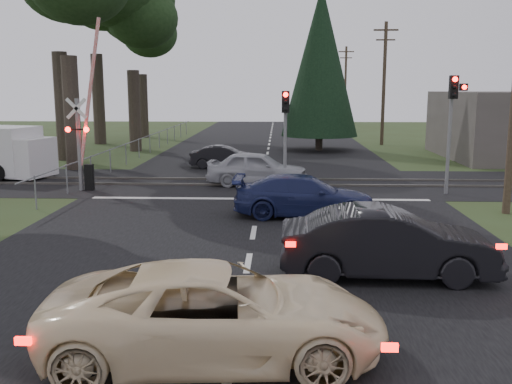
{
  "coord_description": "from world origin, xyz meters",
  "views": [
    {
      "loc": [
        0.73,
        -13.34,
        4.21
      ],
      "look_at": [
        0.09,
        2.59,
        1.3
      ],
      "focal_mm": 40.0,
      "sensor_mm": 36.0,
      "label": 1
    }
  ],
  "objects_px": {
    "traffic_signal_right": "(453,111)",
    "dark_hatchback": "(387,243)",
    "utility_pole_mid": "(384,81)",
    "utility_pole_far": "(345,84)",
    "silver_car": "(257,169)",
    "blue_sedan": "(305,196)",
    "cream_coupe": "(216,313)",
    "traffic_signal_center": "(285,122)",
    "dark_car_far": "(224,157)",
    "crossing_signal": "(84,141)"
  },
  "relations": [
    {
      "from": "dark_car_far",
      "to": "silver_car",
      "type": "bearing_deg",
      "value": -158.79
    },
    {
      "from": "utility_pole_mid",
      "to": "blue_sedan",
      "type": "bearing_deg",
      "value": -105.61
    },
    {
      "from": "cream_coupe",
      "to": "blue_sedan",
      "type": "xyz_separation_m",
      "value": [
        1.83,
        10.22,
        -0.06
      ]
    },
    {
      "from": "traffic_signal_right",
      "to": "silver_car",
      "type": "bearing_deg",
      "value": 166.51
    },
    {
      "from": "crossing_signal",
      "to": "silver_car",
      "type": "xyz_separation_m",
      "value": [
        7.07,
        1.55,
        -1.31
      ]
    },
    {
      "from": "dark_hatchback",
      "to": "traffic_signal_center",
      "type": "bearing_deg",
      "value": 12.06
    },
    {
      "from": "traffic_signal_right",
      "to": "dark_car_far",
      "type": "relative_size",
      "value": 1.31
    },
    {
      "from": "dark_hatchback",
      "to": "utility_pole_mid",
      "type": "bearing_deg",
      "value": -8.36
    },
    {
      "from": "silver_car",
      "to": "dark_car_far",
      "type": "height_order",
      "value": "silver_car"
    },
    {
      "from": "utility_pole_far",
      "to": "blue_sedan",
      "type": "xyz_separation_m",
      "value": [
        -6.9,
        -49.71,
        -4.04
      ]
    },
    {
      "from": "traffic_signal_center",
      "to": "dark_hatchback",
      "type": "height_order",
      "value": "traffic_signal_center"
    },
    {
      "from": "crossing_signal",
      "to": "traffic_signal_right",
      "type": "bearing_deg",
      "value": -1.21
    },
    {
      "from": "traffic_signal_right",
      "to": "dark_hatchback",
      "type": "bearing_deg",
      "value": -112.87
    },
    {
      "from": "crossing_signal",
      "to": "dark_hatchback",
      "type": "relative_size",
      "value": 1.46
    },
    {
      "from": "silver_car",
      "to": "crossing_signal",
      "type": "bearing_deg",
      "value": 107.73
    },
    {
      "from": "cream_coupe",
      "to": "silver_car",
      "type": "relative_size",
      "value": 1.21
    },
    {
      "from": "utility_pole_mid",
      "to": "silver_car",
      "type": "height_order",
      "value": "utility_pole_mid"
    },
    {
      "from": "cream_coupe",
      "to": "silver_car",
      "type": "height_order",
      "value": "silver_car"
    },
    {
      "from": "dark_hatchback",
      "to": "dark_car_far",
      "type": "xyz_separation_m",
      "value": [
        -5.35,
        17.71,
        -0.19
      ]
    },
    {
      "from": "utility_pole_far",
      "to": "silver_car",
      "type": "distance_m",
      "value": 44.7
    },
    {
      "from": "dark_car_far",
      "to": "crossing_signal",
      "type": "bearing_deg",
      "value": 145.45
    },
    {
      "from": "utility_pole_mid",
      "to": "dark_hatchback",
      "type": "relative_size",
      "value": 1.89
    },
    {
      "from": "cream_coupe",
      "to": "blue_sedan",
      "type": "height_order",
      "value": "cream_coupe"
    },
    {
      "from": "silver_car",
      "to": "dark_car_far",
      "type": "relative_size",
      "value": 1.22
    },
    {
      "from": "utility_pole_mid",
      "to": "dark_car_far",
      "type": "xyz_separation_m",
      "value": [
        -10.67,
        -13.18,
        -4.13
      ]
    },
    {
      "from": "silver_car",
      "to": "dark_hatchback",
      "type": "bearing_deg",
      "value": -159.18
    },
    {
      "from": "traffic_signal_center",
      "to": "utility_pole_mid",
      "type": "xyz_separation_m",
      "value": [
        7.5,
        19.32,
        1.92
      ]
    },
    {
      "from": "utility_pole_mid",
      "to": "silver_car",
      "type": "distance_m",
      "value": 20.98
    },
    {
      "from": "utility_pole_mid",
      "to": "dark_car_far",
      "type": "distance_m",
      "value": 17.46
    },
    {
      "from": "crossing_signal",
      "to": "dark_car_far",
      "type": "relative_size",
      "value": 1.94
    },
    {
      "from": "utility_pole_far",
      "to": "blue_sedan",
      "type": "distance_m",
      "value": 50.35
    },
    {
      "from": "silver_car",
      "to": "blue_sedan",
      "type": "distance_m",
      "value": 6.31
    },
    {
      "from": "traffic_signal_center",
      "to": "utility_pole_mid",
      "type": "bearing_deg",
      "value": 68.79
    },
    {
      "from": "cream_coupe",
      "to": "silver_car",
      "type": "xyz_separation_m",
      "value": [
        0.04,
        16.27,
        0.01
      ]
    },
    {
      "from": "dark_car_far",
      "to": "dark_hatchback",
      "type": "bearing_deg",
      "value": -161.79
    },
    {
      "from": "blue_sedan",
      "to": "dark_car_far",
      "type": "xyz_separation_m",
      "value": [
        -3.77,
        11.53,
        -0.09
      ]
    },
    {
      "from": "traffic_signal_right",
      "to": "utility_pole_mid",
      "type": "height_order",
      "value": "utility_pole_mid"
    },
    {
      "from": "cream_coupe",
      "to": "dark_car_far",
      "type": "xyz_separation_m",
      "value": [
        -1.94,
        21.75,
        -0.15
      ]
    },
    {
      "from": "dark_hatchback",
      "to": "dark_car_far",
      "type": "bearing_deg",
      "value": 18.22
    },
    {
      "from": "silver_car",
      "to": "utility_pole_far",
      "type": "bearing_deg",
      "value": -5.87
    },
    {
      "from": "traffic_signal_right",
      "to": "dark_hatchback",
      "type": "height_order",
      "value": "traffic_signal_right"
    },
    {
      "from": "crossing_signal",
      "to": "utility_pole_mid",
      "type": "relative_size",
      "value": 0.77
    },
    {
      "from": "traffic_signal_right",
      "to": "silver_car",
      "type": "xyz_separation_m",
      "value": [
        -7.75,
        1.86,
        -2.57
      ]
    },
    {
      "from": "traffic_signal_center",
      "to": "utility_pole_mid",
      "type": "relative_size",
      "value": 0.46
    },
    {
      "from": "utility_pole_mid",
      "to": "blue_sedan",
      "type": "distance_m",
      "value": 25.98
    },
    {
      "from": "traffic_signal_center",
      "to": "blue_sedan",
      "type": "height_order",
      "value": "traffic_signal_center"
    },
    {
      "from": "blue_sedan",
      "to": "dark_car_far",
      "type": "relative_size",
      "value": 1.31
    },
    {
      "from": "blue_sedan",
      "to": "crossing_signal",
      "type": "bearing_deg",
      "value": 64.64
    },
    {
      "from": "dark_hatchback",
      "to": "silver_car",
      "type": "distance_m",
      "value": 12.68
    },
    {
      "from": "traffic_signal_center",
      "to": "silver_car",
      "type": "distance_m",
      "value": 2.47
    }
  ]
}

